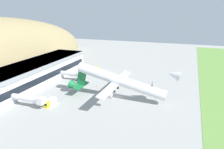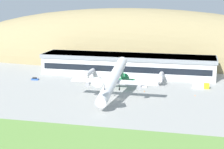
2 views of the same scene
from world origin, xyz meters
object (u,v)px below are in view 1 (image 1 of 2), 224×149
service_car_0 (77,81)px  service_car_2 (81,85)px  traffic_cone_0 (97,86)px  jetway_0 (30,99)px  terminal_building (23,76)px  cargo_airplane (118,81)px  traffic_cone_1 (115,75)px  jetway_1 (73,74)px  box_truck (95,70)px  fuel_truck (50,102)px

service_car_0 → service_car_2: service_car_2 is taller
service_car_2 → traffic_cone_0: 9.22m
jetway_0 → traffic_cone_0: 38.12m
jetway_0 → terminal_building: bearing=46.4°
traffic_cone_0 → cargo_airplane: bearing=-125.7°
cargo_airplane → service_car_0: bearing=63.1°
service_car_0 → traffic_cone_1: (20.88, -16.35, -0.38)m
jetway_1 → cargo_airplane: size_ratio=0.27×
box_truck → traffic_cone_0: size_ratio=14.84×
jetway_0 → service_car_0: 37.84m
jetway_1 → traffic_cone_0: 19.34m
traffic_cone_0 → terminal_building: bearing=113.2°
service_car_0 → traffic_cone_1: 26.52m
jetway_1 → service_car_0: (-2.08, -3.91, -3.33)m
traffic_cone_0 → fuel_truck: bearing=160.6°
cargo_airplane → box_truck: size_ratio=6.34×
service_car_2 → traffic_cone_1: (26.48, -11.17, -0.41)m
terminal_building → traffic_cone_0: 40.04m
jetway_0 → jetway_1: (39.67, 1.08, -0.00)m
box_truck → jetway_1: bearing=167.2°
terminal_building → cargo_airplane: size_ratio=1.87×
jetway_0 → traffic_cone_1: bearing=-18.2°
jetway_1 → traffic_cone_0: size_ratio=25.38×
service_car_2 → fuel_truck: (-27.09, 1.23, 0.72)m
cargo_airplane → fuel_truck: (-17.14, 26.73, -7.62)m
jetway_1 → traffic_cone_1: (18.80, -20.25, -3.71)m
service_car_0 → box_truck: size_ratio=0.54×
cargo_airplane → traffic_cone_0: 22.13m
fuel_truck → box_truck: size_ratio=0.81×
traffic_cone_1 → jetway_0: bearing=161.8°
jetway_0 → fuel_truck: bearing=-54.1°
service_car_0 → service_car_2: 7.63m
cargo_airplane → service_car_2: (9.95, 25.50, -8.34)m
terminal_building → fuel_truck: terminal_building is taller
cargo_airplane → traffic_cone_0: cargo_airplane is taller
jetway_0 → jetway_1: same height
cargo_airplane → box_truck: cargo_airplane is taller
jetway_0 → traffic_cone_0: size_ratio=28.93×
cargo_airplane → fuel_truck: 32.65m
jetway_0 → box_truck: bearing=-3.5°
jetway_1 → box_truck: bearing=-12.8°
jetway_0 → jetway_1: bearing=1.6°
traffic_cone_0 → service_car_2: bearing=102.0°
traffic_cone_0 → traffic_cone_1: same height
traffic_cone_1 → service_car_0: bearing=141.9°
service_car_2 → fuel_truck: bearing=177.4°
jetway_0 → service_car_2: (31.99, -8.00, -3.30)m
service_car_0 → traffic_cone_0: bearing=-104.6°
jetway_0 → service_car_2: 33.14m
jetway_1 → traffic_cone_0: bearing=-107.7°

